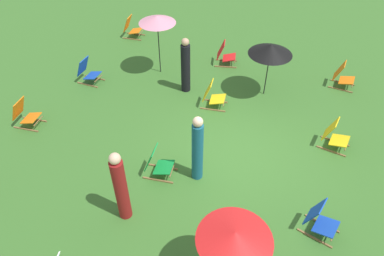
% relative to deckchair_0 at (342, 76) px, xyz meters
% --- Properties ---
extents(ground_plane, '(40.00, 40.00, 0.00)m').
position_rel_deckchair_0_xyz_m(ground_plane, '(-4.31, 2.10, -0.37)').
color(ground_plane, '#386B28').
extents(deckchair_0, '(0.49, 0.77, 0.83)m').
position_rel_deckchair_0_xyz_m(deckchair_0, '(0.00, 0.00, 0.00)').
color(deckchair_0, olive).
rests_on(deckchair_0, ground).
extents(deckchair_2, '(0.68, 0.87, 0.83)m').
position_rel_deckchair_0_xyz_m(deckchair_2, '(-0.24, 3.86, 0.00)').
color(deckchair_2, olive).
rests_on(deckchair_2, ground).
extents(deckchair_3, '(0.61, 0.84, 0.83)m').
position_rel_deckchair_0_xyz_m(deckchair_3, '(-5.67, 3.60, 0.00)').
color(deckchair_3, olive).
rests_on(deckchair_3, ground).
extents(deckchair_4, '(0.55, 0.80, 0.83)m').
position_rel_deckchair_0_xyz_m(deckchair_4, '(-2.95, -0.14, 0.00)').
color(deckchair_4, olive).
rests_on(deckchair_4, ground).
extents(deckchair_5, '(0.60, 0.83, 0.83)m').
position_rel_deckchair_0_xyz_m(deckchair_5, '(0.19, 7.84, 0.00)').
color(deckchair_5, olive).
rests_on(deckchair_5, ground).
extents(deckchair_6, '(0.62, 0.84, 0.83)m').
position_rel_deckchair_0_xyz_m(deckchair_6, '(-2.61, 3.38, 0.00)').
color(deckchair_6, olive).
rests_on(deckchair_6, ground).
extents(deckchair_7, '(0.60, 0.83, 0.83)m').
position_rel_deckchair_0_xyz_m(deckchair_7, '(-5.54, 7.82, 0.00)').
color(deckchair_7, olive).
rests_on(deckchair_7, ground).
extents(deckchair_9, '(0.62, 0.84, 0.83)m').
position_rel_deckchair_0_xyz_m(deckchair_9, '(-5.72, -0.21, 0.00)').
color(deckchair_9, olive).
rests_on(deckchair_9, ground).
extents(deckchair_10, '(0.51, 0.78, 0.83)m').
position_rel_deckchair_0_xyz_m(deckchair_10, '(-3.05, 7.52, 0.00)').
color(deckchair_10, olive).
rests_on(deckchair_10, ground).
extents(umbrella_0, '(1.28, 1.28, 1.71)m').
position_rel_deckchair_0_xyz_m(umbrella_0, '(-1.39, 2.13, 1.19)').
color(umbrella_0, black).
rests_on(umbrella_0, ground).
extents(umbrella_1, '(1.16, 1.16, 1.99)m').
position_rel_deckchair_0_xyz_m(umbrella_1, '(-1.58, 5.67, 1.50)').
color(umbrella_1, black).
rests_on(umbrella_1, ground).
extents(umbrella_2, '(1.27, 1.27, 1.73)m').
position_rel_deckchair_0_xyz_m(umbrella_2, '(-7.56, 1.11, 1.26)').
color(umbrella_2, black).
rests_on(umbrella_2, ground).
extents(person_0, '(0.35, 0.35, 1.85)m').
position_rel_deckchair_0_xyz_m(person_0, '(-5.35, 2.70, 0.54)').
color(person_0, '#195972').
rests_on(person_0, ground).
extents(person_1, '(0.31, 0.31, 1.90)m').
position_rel_deckchair_0_xyz_m(person_1, '(-7.01, 3.69, 0.55)').
color(person_1, maroon).
rests_on(person_1, ground).
extents(person_2, '(0.37, 0.37, 1.79)m').
position_rel_deckchair_0_xyz_m(person_2, '(-2.19, 4.45, 0.49)').
color(person_2, black).
rests_on(person_2, ground).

